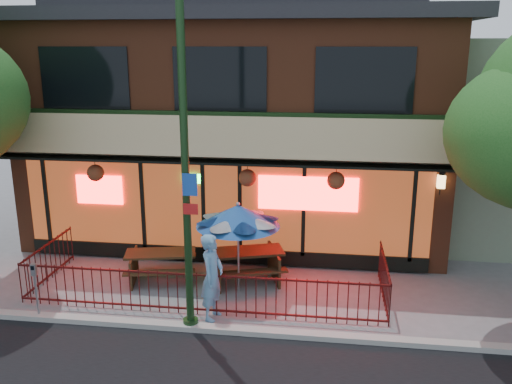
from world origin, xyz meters
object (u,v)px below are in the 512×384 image
Objects in this scene: picnic_table_right at (246,261)px; pedestrian at (212,277)px; patio_umbrella at (238,216)px; parking_meter_near at (35,282)px; picnic_table_left at (161,262)px; street_light at (186,185)px.

pedestrian is at bearing -101.71° from picnic_table_right.
patio_umbrella is 1.75× the size of parking_meter_near.
pedestrian is at bearing 8.70° from parking_meter_near.
picnic_table_right is 1.73× the size of parking_meter_near.
picnic_table_right is 2.12m from pedestrian.
patio_umbrella reaches higher than picnic_table_left.
street_light is 5.37× the size of parking_meter_near.
picnic_table_left is at bearing 120.69° from street_light.
picnic_table_left is at bearing -173.49° from picnic_table_right.
street_light is at bearing -107.48° from picnic_table_right.
picnic_table_right is at bearing -2.17° from pedestrian.
picnic_table_left is 1.54× the size of parking_meter_near.
parking_meter_near is (-2.06, -2.37, 0.39)m from picnic_table_left.
picnic_table_left is 0.89× the size of picnic_table_right.
patio_umbrella is 1.72m from pedestrian.
picnic_table_left is at bearing 49.00° from parking_meter_near.
street_light is at bearing 1.30° from parking_meter_near.
patio_umbrella is at bearing -11.13° from picnic_table_left.
parking_meter_near is at bearing -178.70° from street_light.
pedestrian is (-0.42, -2.03, 0.44)m from picnic_table_right.
street_light is 3.10× the size of picnic_table_right.
picnic_table_right is (0.80, 2.53, -2.61)m from street_light.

